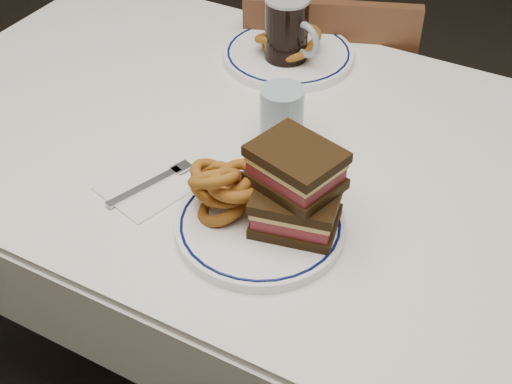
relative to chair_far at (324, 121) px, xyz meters
The scene contains 12 objects.
floor 0.68m from the chair_far, 88.90° to the right, with size 6.00×7.00×0.00m, color black.
dining_table 0.54m from the chair_far, 88.90° to the right, with size 1.27×0.87×0.75m.
chair_far is the anchor object (origin of this frame).
main_plate 0.80m from the chair_far, 74.66° to the right, with size 0.26×0.26×0.02m.
reuben_sandwich 0.82m from the chair_far, 70.63° to the right, with size 0.16×0.14×0.13m.
onion_rings_main 0.80m from the chair_far, 79.77° to the right, with size 0.13×0.11×0.13m.
ketchup_ramekin 0.73m from the chair_far, 73.69° to the right, with size 0.06×0.06×0.03m.
beer_mug 0.45m from the chair_far, 88.64° to the right, with size 0.13×0.09×0.15m.
water_glass 0.63m from the chair_far, 76.12° to the right, with size 0.08×0.08×0.12m, color #91AABB.
far_plate 0.38m from the chair_far, 90.64° to the right, with size 0.27×0.27×0.02m.
onion_rings_far 0.41m from the chair_far, 90.04° to the right, with size 0.14×0.12×0.08m.
napkin_fork 0.77m from the chair_far, 91.63° to the right, with size 0.15×0.17×0.01m.
Camera 1 is at (0.56, -0.91, 1.52)m, focal length 50.00 mm.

